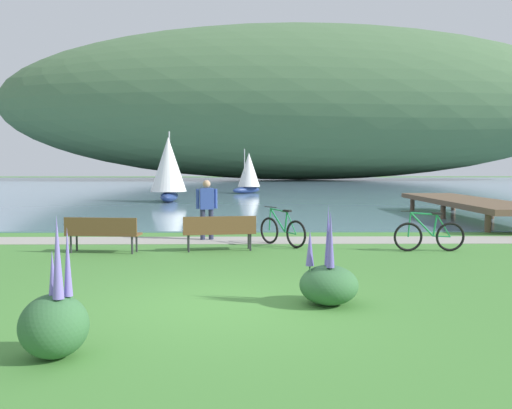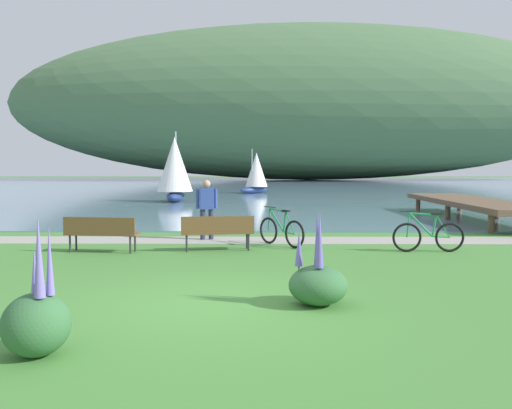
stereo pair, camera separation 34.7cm
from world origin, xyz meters
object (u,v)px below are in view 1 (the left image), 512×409
object	(u,v)px
person_at_shoreline	(207,206)
sailboat_mid_bay	(169,169)
bicycle_beside_path	(282,231)
park_bench_further_along	(102,232)
bicycle_leaning_near_bench	(429,235)
sailboat_nearest_to_shore	(249,172)
park_bench_near_camera	(219,230)

from	to	relation	value
person_at_shoreline	sailboat_mid_bay	bearing A→B (deg)	102.26
bicycle_beside_path	person_at_shoreline	distance (m)	2.45
sailboat_mid_bay	park_bench_further_along	bearing A→B (deg)	-86.56
bicycle_leaning_near_bench	bicycle_beside_path	distance (m)	3.71
person_at_shoreline	sailboat_mid_bay	xyz separation A→B (m)	(-3.44, 15.83, 0.98)
person_at_shoreline	sailboat_nearest_to_shore	bearing A→B (deg)	87.45
park_bench_further_along	sailboat_nearest_to_shore	xyz separation A→B (m)	(3.50, 28.05, 1.10)
park_bench_further_along	sailboat_nearest_to_shore	distance (m)	28.29
bicycle_leaning_near_bench	sailboat_nearest_to_shore	distance (m)	28.28
park_bench_near_camera	person_at_shoreline	bearing A→B (deg)	103.16
bicycle_leaning_near_bench	sailboat_nearest_to_shore	world-z (taller)	sailboat_nearest_to_shore
park_bench_further_along	person_at_shoreline	world-z (taller)	person_at_shoreline
person_at_shoreline	bicycle_leaning_near_bench	bearing A→B (deg)	-20.61
person_at_shoreline	sailboat_nearest_to_shore	distance (m)	25.80
park_bench_further_along	sailboat_mid_bay	bearing A→B (deg)	93.44
park_bench_near_camera	person_at_shoreline	size ratio (longest dim) A/B	1.08
bicycle_leaning_near_bench	person_at_shoreline	distance (m)	6.07
park_bench_near_camera	sailboat_nearest_to_shore	size ratio (longest dim) A/B	0.55
bicycle_leaning_near_bench	sailboat_mid_bay	bearing A→B (deg)	116.86
park_bench_near_camera	bicycle_beside_path	xyz separation A→B (m)	(1.61, 0.86, -0.12)
park_bench_near_camera	sailboat_mid_bay	distance (m)	18.32
sailboat_mid_bay	sailboat_nearest_to_shore	bearing A→B (deg)	65.22
bicycle_beside_path	sailboat_mid_bay	bearing A→B (deg)	108.01
park_bench_near_camera	bicycle_leaning_near_bench	size ratio (longest dim) A/B	1.05
sailboat_nearest_to_shore	sailboat_mid_bay	bearing A→B (deg)	-114.78
bicycle_leaning_near_bench	sailboat_mid_bay	xyz separation A→B (m)	(-9.10, 17.96, 1.56)
bicycle_leaning_near_bench	sailboat_mid_bay	distance (m)	20.19
bicycle_beside_path	sailboat_mid_bay	size ratio (longest dim) A/B	0.35
park_bench_near_camera	park_bench_further_along	bearing A→B (deg)	-174.42
bicycle_leaning_near_bench	sailboat_mid_bay	size ratio (longest dim) A/B	0.43
park_bench_near_camera	park_bench_further_along	size ratio (longest dim) A/B	1.00
bicycle_beside_path	sailboat_mid_bay	xyz separation A→B (m)	(-5.52, 16.98, 1.56)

